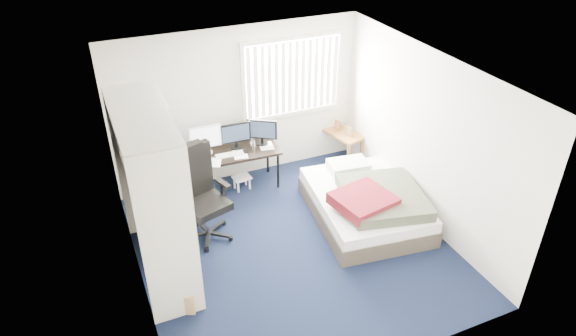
{
  "coord_description": "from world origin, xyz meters",
  "views": [
    {
      "loc": [
        -2.23,
        -4.97,
        4.59
      ],
      "look_at": [
        0.1,
        0.4,
        1.02
      ],
      "focal_mm": 32.0,
      "sensor_mm": 36.0,
      "label": 1
    }
  ],
  "objects_px": {
    "nightstand": "(342,136)",
    "bed": "(367,203)",
    "office_chair": "(202,203)",
    "desk": "(235,148)"
  },
  "relations": [
    {
      "from": "desk",
      "to": "office_chair",
      "type": "xyz_separation_m",
      "value": [
        -0.81,
        -0.99,
        -0.17
      ]
    },
    {
      "from": "desk",
      "to": "nightstand",
      "type": "relative_size",
      "value": 1.66
    },
    {
      "from": "office_chair",
      "to": "nightstand",
      "type": "bearing_deg",
      "value": 21.34
    },
    {
      "from": "desk",
      "to": "nightstand",
      "type": "height_order",
      "value": "desk"
    },
    {
      "from": "desk",
      "to": "bed",
      "type": "relative_size",
      "value": 0.66
    },
    {
      "from": "desk",
      "to": "office_chair",
      "type": "bearing_deg",
      "value": -129.39
    },
    {
      "from": "nightstand",
      "to": "bed",
      "type": "height_order",
      "value": "nightstand"
    },
    {
      "from": "nightstand",
      "to": "desk",
      "type": "bearing_deg",
      "value": -177.29
    },
    {
      "from": "nightstand",
      "to": "bed",
      "type": "xyz_separation_m",
      "value": [
        -0.49,
        -1.68,
        -0.19
      ]
    },
    {
      "from": "office_chair",
      "to": "nightstand",
      "type": "relative_size",
      "value": 1.65
    }
  ]
}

